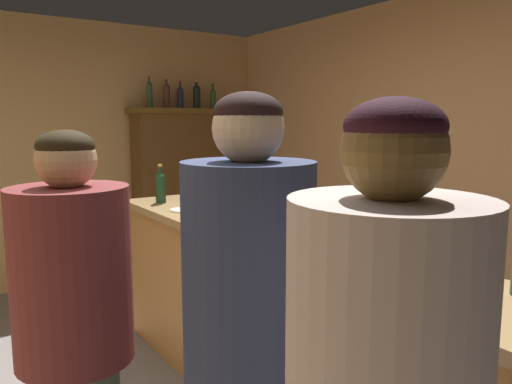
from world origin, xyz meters
TOP-DOWN VIEW (x-y plane):
  - wall_back at (0.00, 3.08)m, footprint 4.97×0.12m
  - wall_right at (2.49, 0.00)m, footprint 0.12×6.16m
  - bar_counter at (0.66, 0.00)m, footprint 0.58×3.17m
  - display_cabinet at (1.46, 2.80)m, footprint 1.14×0.37m
  - wine_bottle_rose at (0.49, -1.06)m, footprint 0.08×0.08m
  - wine_bottle_syrah at (0.82, 0.76)m, footprint 0.06×0.06m
  - wine_bottle_riesling at (0.84, 1.27)m, footprint 0.06×0.06m
  - wine_bottle_merlot at (0.80, 0.99)m, footprint 0.08×0.08m
  - wine_bottle_chardonnay at (0.56, 1.28)m, footprint 0.08×0.08m
  - wine_glass_front at (0.64, -1.10)m, footprint 0.08×0.08m
  - wine_glass_mid at (0.63, 0.39)m, footprint 0.07×0.07m
  - flower_arrangement at (0.56, -0.15)m, footprint 0.16×0.15m
  - cheese_plate at (0.56, 0.87)m, footprint 0.20×0.20m
  - display_bottle_left at (1.10, 2.80)m, footprint 0.06×0.06m
  - display_bottle_midleft at (1.29, 2.80)m, footprint 0.07×0.07m
  - display_bottle_center at (1.45, 2.80)m, footprint 0.07×0.07m
  - display_bottle_midright at (1.64, 2.80)m, footprint 0.08×0.08m
  - display_bottle_right at (1.84, 2.80)m, footprint 0.06×0.06m
  - patron_near_entrance at (-0.10, -0.95)m, footprint 0.40×0.40m
  - patron_by_cabinet at (-0.49, -0.46)m, footprint 0.39×0.39m

SIDE VIEW (x-z plane):
  - bar_counter at x=0.66m, z-range 0.00..1.04m
  - patron_by_cabinet at x=-0.49m, z-range 0.07..1.68m
  - display_cabinet at x=1.46m, z-range 0.04..1.81m
  - patron_near_entrance at x=-0.10m, z-range 0.08..1.80m
  - cheese_plate at x=0.56m, z-range 1.04..1.05m
  - wine_glass_front at x=0.64m, z-range 1.07..1.21m
  - wine_glass_mid at x=0.63m, z-range 1.08..1.23m
  - wine_bottle_chardonnay at x=0.56m, z-range 1.02..1.31m
  - wine_bottle_merlot at x=0.80m, z-range 1.02..1.32m
  - wine_bottle_rose at x=0.49m, z-range 1.02..1.32m
  - wine_bottle_riesling at x=0.84m, z-range 1.02..1.34m
  - wine_bottle_syrah at x=0.82m, z-range 1.02..1.34m
  - flower_arrangement at x=0.56m, z-range 1.03..1.40m
  - wall_back at x=0.00m, z-range 0.00..2.63m
  - wall_right at x=2.49m, z-range 0.00..2.63m
  - display_bottle_right at x=1.84m, z-range 1.76..2.03m
  - display_bottle_center at x=1.45m, z-range 1.75..2.04m
  - display_bottle_midright at x=1.64m, z-range 1.76..2.06m
  - display_bottle_midleft at x=1.29m, z-range 1.76..2.06m
  - display_bottle_left at x=1.10m, z-range 1.76..2.08m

